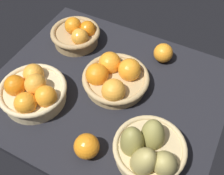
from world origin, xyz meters
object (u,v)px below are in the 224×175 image
(loose_orange_back_gap, at_px, (87,146))
(basket_center, at_px, (114,78))
(basket_near_left, at_px, (33,91))
(basket_far_left, at_px, (77,34))
(basket_near_right_pears, at_px, (148,150))
(loose_orange_front_gap, at_px, (163,53))

(loose_orange_back_gap, bearing_deg, basket_center, 100.05)
(basket_near_left, height_order, basket_center, basket_near_left)
(basket_near_left, height_order, basket_far_left, basket_near_left)
(basket_near_right_pears, xyz_separation_m, loose_orange_back_gap, (-0.17, -0.07, -0.01))
(basket_near_left, relative_size, basket_center, 0.97)
(basket_far_left, relative_size, loose_orange_back_gap, 2.60)
(basket_near_left, bearing_deg, basket_far_left, 94.89)
(basket_far_left, distance_m, basket_near_right_pears, 0.58)
(basket_center, height_order, loose_orange_front_gap, basket_center)
(basket_center, height_order, loose_orange_back_gap, basket_center)
(loose_orange_back_gap, bearing_deg, basket_near_right_pears, 21.44)
(basket_far_left, bearing_deg, loose_orange_back_gap, -54.71)
(basket_center, xyz_separation_m, loose_orange_front_gap, (0.11, 0.21, -0.00))
(basket_center, bearing_deg, loose_orange_back_gap, -79.95)
(loose_orange_front_gap, bearing_deg, loose_orange_back_gap, -97.11)
(basket_near_right_pears, xyz_separation_m, loose_orange_front_gap, (-0.11, 0.42, -0.01))
(basket_near_right_pears, relative_size, loose_orange_front_gap, 2.98)
(basket_near_right_pears, bearing_deg, loose_orange_front_gap, 104.79)
(loose_orange_front_gap, bearing_deg, basket_near_left, -129.54)
(basket_near_left, distance_m, loose_orange_front_gap, 0.52)
(basket_far_left, relative_size, basket_near_right_pears, 0.91)
(basket_far_left, height_order, loose_orange_front_gap, basket_far_left)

